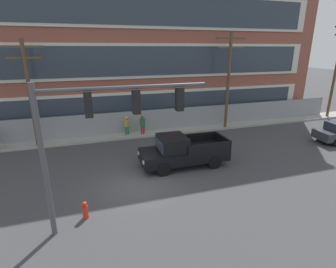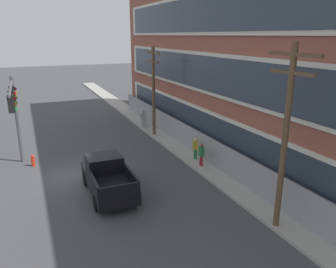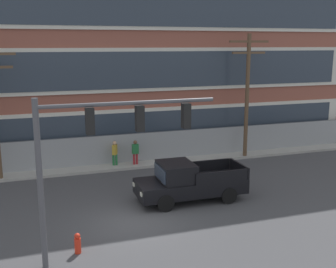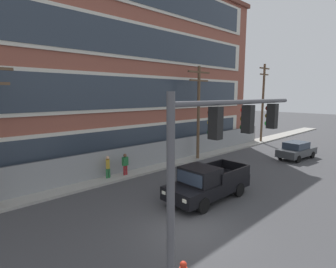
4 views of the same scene
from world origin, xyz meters
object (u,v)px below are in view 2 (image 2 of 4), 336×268
Objects in this scene: traffic_signal_mast at (14,106)px; utility_pole_midblock at (286,131)px; utility_pole_near_corner at (154,87)px; fire_hydrant at (33,161)px; pedestrian_by_fence at (201,154)px; pickup_truck_black at (107,177)px; pedestrian_near_cabinet at (195,148)px; electrical_cabinet at (143,119)px.

traffic_signal_mast is 15.47m from utility_pole_midblock.
traffic_signal_mast is at bearing -137.56° from utility_pole_midblock.
utility_pole_midblock is at bearing -0.27° from utility_pole_near_corner.
fire_hydrant is at bearing 142.40° from traffic_signal_mast.
utility_pole_midblock reaches higher than pedestrian_by_fence.
utility_pole_midblock reaches higher than traffic_signal_mast.
traffic_signal_mast reaches higher than fire_hydrant.
traffic_signal_mast is 7.37m from pickup_truck_black.
traffic_signal_mast reaches higher than pickup_truck_black.
traffic_signal_mast is at bearing -138.80° from pickup_truck_black.
pickup_truck_black is 7.05m from pedestrian_near_cabinet.
utility_pole_midblock is 9.48m from pedestrian_near_cabinet.
pickup_truck_black reaches higher than electrical_cabinet.
traffic_signal_mast is 3.71× the size of pedestrian_by_fence.
utility_pole_midblock is at bearing -2.49° from pedestrian_by_fence.
utility_pole_midblock is at bearing 42.44° from traffic_signal_mast.
traffic_signal_mast is 0.77× the size of utility_pole_midblock.
pedestrian_by_fence is at bearing 98.88° from pickup_truck_black.
utility_pole_near_corner is 15.37m from utility_pole_midblock.
fire_hydrant is (-12.27, -9.78, -4.20)m from utility_pole_midblock.
utility_pole_near_corner is at bearing 110.61° from traffic_signal_mast.
pedestrian_near_cabinet is (2.67, 10.99, -3.35)m from traffic_signal_mast.
utility_pole_near_corner is 7.39m from pedestrian_near_cabinet.
utility_pole_midblock is 4.84× the size of pedestrian_near_cabinet.
electrical_cabinet is (-11.61, 6.17, -0.07)m from pickup_truck_black.
pedestrian_by_fence is at bearing 1.54° from electrical_cabinet.
pedestrian_by_fence is at bearing -10.46° from pedestrian_near_cabinet.
traffic_signal_mast is 1.16× the size of pickup_truck_black.
utility_pole_near_corner is (-8.88, 6.20, 3.28)m from pickup_truck_black.
utility_pole_near_corner reaches higher than fire_hydrant.
electrical_cabinet is 9.36m from pedestrian_near_cabinet.
utility_pole_near_corner reaches higher than pedestrian_by_fence.
pickup_truck_black reaches higher than fire_hydrant.
electrical_cabinet is (-2.73, -0.03, -3.34)m from utility_pole_near_corner.
utility_pole_midblock is 4.84× the size of pedestrian_by_fence.
electrical_cabinet reaches higher than pedestrian_by_fence.
utility_pole_near_corner is 4.45× the size of pedestrian_by_fence.
fire_hydrant is (-4.77, -10.10, -0.59)m from pedestrian_by_fence.
electrical_cabinet is 1.03× the size of pedestrian_by_fence.
fire_hydrant is (3.10, -9.85, -3.83)m from utility_pole_near_corner.
electrical_cabinet is at bearing -176.84° from pedestrian_near_cabinet.
utility_pole_near_corner is at bearing 107.45° from fire_hydrant.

